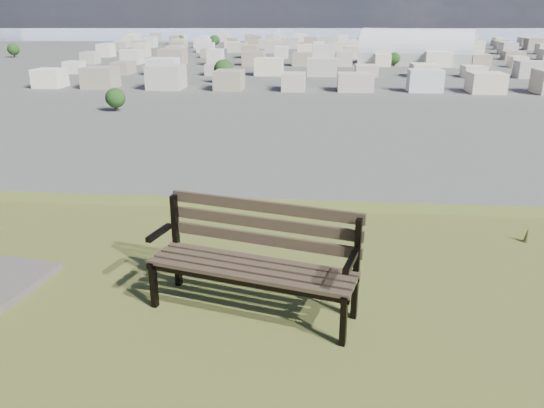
# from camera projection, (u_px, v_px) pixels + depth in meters

# --- Properties ---
(park_bench) EXTENTS (1.88, 1.02, 0.94)m
(park_bench) POSITION_uv_depth(u_px,v_px,m) (256.00, 253.00, 4.59)
(park_bench) COLOR #3C3023
(park_bench) RESTS_ON hilltop_mesa
(arena) EXTENTS (64.43, 38.36, 25.44)m
(arena) POSITION_uv_depth(u_px,v_px,m) (415.00, 53.00, 297.33)
(arena) COLOR #BABAB5
(arena) RESTS_ON ground
(city_blocks) EXTENTS (395.00, 361.00, 7.00)m
(city_blocks) POSITION_uv_depth(u_px,v_px,m) (321.00, 48.00, 380.13)
(city_blocks) COLOR silver
(city_blocks) RESTS_ON ground
(city_trees) EXTENTS (406.52, 387.20, 9.98)m
(city_trees) POSITION_uv_depth(u_px,v_px,m) (276.00, 54.00, 311.20)
(city_trees) COLOR #312018
(city_trees) RESTS_ON ground
(bay_water) EXTENTS (2400.00, 700.00, 0.12)m
(bay_water) POSITION_uv_depth(u_px,v_px,m) (321.00, 31.00, 854.90)
(bay_water) COLOR #9AA9C5
(bay_water) RESTS_ON ground
(far_hills) EXTENTS (2050.00, 340.00, 60.00)m
(far_hills) POSITION_uv_depth(u_px,v_px,m) (298.00, 14.00, 1322.43)
(far_hills) COLOR #9BA6C0
(far_hills) RESTS_ON ground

